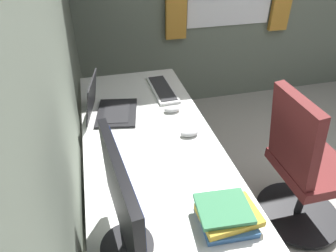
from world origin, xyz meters
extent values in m
cube|color=slate|center=(0.00, 2.00, 1.30)|extent=(4.76, 0.10, 2.60)
cube|color=white|center=(0.31, 1.57, 0.71)|extent=(2.18, 0.73, 0.03)
cylinder|color=silver|center=(1.34, 1.26, 0.35)|extent=(0.05, 0.05, 0.70)
cylinder|color=silver|center=(1.34, 1.87, 0.35)|extent=(0.05, 0.05, 0.70)
cube|color=white|center=(0.18, 1.60, 0.35)|extent=(0.40, 0.50, 0.69)
cube|color=silver|center=(0.18, 1.34, 0.35)|extent=(0.37, 0.01, 0.61)
cylinder|color=black|center=(-0.11, 1.78, 0.74)|extent=(0.20, 0.20, 0.01)
cylinder|color=black|center=(-0.11, 1.78, 0.79)|extent=(0.04, 0.04, 0.10)
cube|color=black|center=(-0.11, 1.78, 1.00)|extent=(0.46, 0.08, 0.32)
cube|color=#19234C|center=(-0.11, 1.76, 1.00)|extent=(0.42, 0.06, 0.28)
cube|color=black|center=(0.83, 1.71, 0.74)|extent=(0.36, 0.30, 0.01)
cube|color=#262628|center=(0.83, 1.71, 0.75)|extent=(0.28, 0.20, 0.00)
cube|color=black|center=(0.85, 1.85, 0.86)|extent=(0.33, 0.11, 0.23)
cube|color=#19234C|center=(0.85, 1.85, 0.86)|extent=(0.29, 0.09, 0.19)
cube|color=silver|center=(1.06, 1.37, 0.74)|extent=(0.42, 0.15, 0.02)
cube|color=#2D2D30|center=(1.06, 1.37, 0.75)|extent=(0.38, 0.12, 0.00)
ellipsoid|color=silver|center=(0.50, 1.34, 0.75)|extent=(0.06, 0.10, 0.03)
ellipsoid|color=silver|center=(0.77, 1.37, 0.75)|extent=(0.06, 0.10, 0.03)
cube|color=#38669E|center=(-0.09, 1.38, 0.74)|extent=(0.21, 0.22, 0.03)
cube|color=gold|center=(-0.10, 1.37, 0.77)|extent=(0.18, 0.24, 0.03)
cube|color=#3D8456|center=(-0.08, 1.39, 0.80)|extent=(0.19, 0.22, 0.02)
cube|color=maroon|center=(0.33, 0.58, 0.46)|extent=(0.45, 0.43, 0.07)
cube|color=maroon|center=(0.33, 0.79, 0.74)|extent=(0.40, 0.13, 0.50)
cylinder|color=black|center=(0.33, 0.58, 0.24)|extent=(0.05, 0.05, 0.37)
cylinder|color=black|center=(0.33, 0.58, 0.04)|extent=(0.56, 0.56, 0.03)
camera|label=1|loc=(-0.80, 1.80, 1.74)|focal=32.30mm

